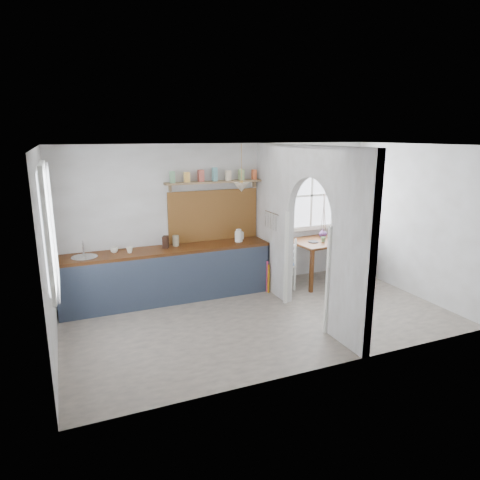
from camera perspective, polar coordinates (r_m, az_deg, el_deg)
name	(u,v)px	position (r m, az deg, el deg)	size (l,w,h in m)	color
floor	(261,318)	(6.70, 2.87, -10.33)	(5.80, 3.20, 0.01)	gray
ceiling	(264,145)	(6.11, 3.17, 12.50)	(5.80, 3.20, 0.01)	silver
walls	(262,236)	(6.28, 3.01, 0.56)	(5.81, 3.21, 2.60)	silver
partition	(302,221)	(6.62, 8.28, 2.47)	(0.12, 3.20, 2.60)	silver
kitchen_window	(46,229)	(5.61, -24.40, 1.38)	(0.10, 1.16, 1.50)	white
nook_window	(312,195)	(8.43, 9.52, 5.88)	(1.76, 0.10, 1.30)	white
counter	(168,274)	(7.36, -9.61, -4.44)	(3.50, 0.60, 0.90)	#48210D
sink	(84,258)	(7.05, -20.04, -2.24)	(0.40, 0.40, 0.02)	silver
backsplash	(214,215)	(7.62, -3.53, 3.30)	(1.65, 0.03, 0.90)	brown
shelf	(215,179)	(7.45, -3.38, 8.13)	(1.75, 0.20, 0.21)	#927B57
pendant_lamp	(241,187)	(7.27, 0.19, 7.05)	(0.26, 0.26, 0.16)	beige
utensil_rail	(272,213)	(7.30, 4.29, 3.63)	(0.02, 0.02, 0.50)	silver
dining_table	(325,261)	(8.32, 11.20, -2.70)	(1.31, 0.87, 0.82)	#48210D
chair_left	(280,263)	(7.81, 5.39, -3.05)	(0.44, 0.44, 0.96)	white
chair_right	(368,252)	(8.89, 16.67, -1.50)	(0.44, 0.44, 0.96)	white
kettle	(239,235)	(7.56, -0.18, 0.61)	(0.18, 0.15, 0.22)	silver
mug_a	(130,250)	(7.06, -14.51, -1.30)	(0.10, 0.10, 0.10)	white
mug_b	(114,250)	(7.14, -16.43, -1.29)	(0.12, 0.12, 0.09)	white
knife_block	(166,242)	(7.25, -9.89, -0.27)	(0.09, 0.13, 0.20)	black
jar	(176,241)	(7.35, -8.56, -0.10)	(0.11, 0.11, 0.18)	gray
towel_magenta	(267,277)	(7.66, 3.64, -4.97)	(0.02, 0.03, 0.59)	#DD3770
towel_orange	(268,279)	(7.62, 3.81, -5.26)	(0.02, 0.03, 0.54)	orange
bowl	(343,238)	(8.27, 13.56, 0.24)	(0.27, 0.27, 0.07)	white
table_cup	(323,239)	(8.04, 11.03, 0.07)	(0.10, 0.10, 0.09)	#6E9C68
plate	(313,242)	(7.99, 9.75, -0.23)	(0.19, 0.19, 0.02)	black
vase	(323,233)	(8.41, 11.00, 0.94)	(0.16, 0.16, 0.17)	#462855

